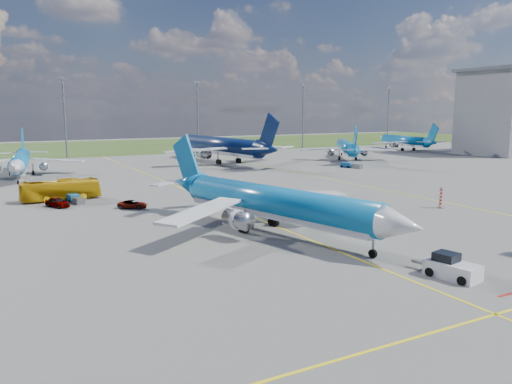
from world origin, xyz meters
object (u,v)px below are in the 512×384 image
bg_jet_ene (404,150)px  pushback_tug (451,268)px  main_airliner (275,233)px  service_car_a (58,202)px  service_car_c (232,188)px  baggage_tug_c (75,199)px  warning_post (441,197)px  service_car_b (133,204)px  bg_jet_ne (347,159)px  bg_jet_n (222,163)px  baggage_tug_e (350,165)px  baggage_tug_w (306,197)px  bg_jet_nnw (22,177)px  apron_bus (61,190)px

bg_jet_ene → pushback_tug: size_ratio=5.90×
main_airliner → service_car_a: bearing=110.2°
service_car_c → baggage_tug_c: (-24.53, 2.90, -0.23)m
warning_post → service_car_b: bearing=152.2°
service_car_a → baggage_tug_c: service_car_a is taller
warning_post → bg_jet_ne: (32.40, 62.06, -1.50)m
service_car_a → warning_post: bearing=-57.2°
bg_jet_n → baggage_tug_c: 59.61m
baggage_tug_c → baggage_tug_e: 66.74m
pushback_tug → bg_jet_ene: bearing=35.6°
service_car_c → service_car_b: bearing=-145.4°
bg_jet_ene → baggage_tug_w: bearing=49.7°
main_airliner → baggage_tug_e: main_airliner is taller
service_car_b → bg_jet_ne: bearing=-26.4°
bg_jet_ne → service_car_b: bearing=62.1°
bg_jet_ene → bg_jet_n: bearing=18.3°
bg_jet_n → bg_jet_ne: bearing=160.1°
bg_jet_ene → baggage_tug_e: size_ratio=6.41×
bg_jet_n → service_car_a: size_ratio=11.80×
service_car_c → baggage_tug_c: service_car_c is taller
main_airliner → bg_jet_n: bearing=55.1°
baggage_tug_c → warning_post: bearing=-43.3°
main_airliner → service_car_a: size_ratio=9.46×
baggage_tug_w → bg_jet_ene: bearing=36.7°
bg_jet_ne → warning_post: bearing=93.8°
bg_jet_ne → pushback_tug: 99.85m
service_car_b → baggage_tug_c: size_ratio=0.80×
pushback_tug → baggage_tug_w: bearing=63.8°
baggage_tug_w → baggage_tug_e: baggage_tug_e is taller
bg_jet_nnw → baggage_tug_c: bearing=-75.8°
baggage_tug_e → service_car_c: bearing=-172.3°
warning_post → bg_jet_ene: bearing=48.2°
bg_jet_nnw → apron_bus: size_ratio=3.06×
main_airliner → baggage_tug_w: 21.40m
bg_jet_n → apron_bus: (-44.38, -38.78, 1.61)m
main_airliner → baggage_tug_w: size_ratio=7.62×
bg_jet_nnw → service_car_a: bearing=-80.4°
bg_jet_nnw → baggage_tug_c: size_ratio=6.90×
pushback_tug → baggage_tug_e: 78.82m
bg_jet_ne → baggage_tug_e: 21.05m
service_car_b → bg_jet_ene: bearing=-28.9°
warning_post → bg_jet_n: 70.29m
warning_post → service_car_a: size_ratio=0.74×
service_car_b → service_car_c: 18.96m
baggage_tug_e → service_car_b: bearing=-174.7°
apron_bus → service_car_a: (-1.11, -5.52, -0.91)m
bg_jet_ene → baggage_tug_e: 59.76m
bg_jet_ene → apron_bus: bg_jet_ene is taller
bg_jet_nnw → service_car_c: 48.85m
service_car_b → service_car_c: size_ratio=0.78×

